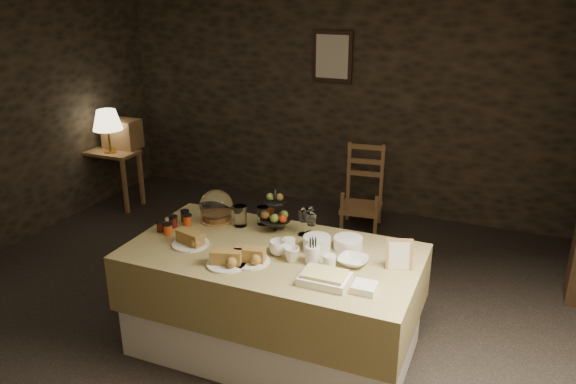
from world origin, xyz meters
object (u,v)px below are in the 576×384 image
at_px(wine_rack, 122,134).
at_px(fruit_stand, 275,214).
at_px(buffet_table, 273,293).
at_px(console_table, 111,162).
at_px(chair, 364,191).
at_px(table_lamp, 107,120).

distance_m(wine_rack, fruit_stand, 3.22).
relative_size(buffet_table, fruit_stand, 6.17).
bearing_deg(buffet_table, console_table, 147.74).
distance_m(wine_rack, chair, 2.91).
height_order(buffet_table, fruit_stand, fruit_stand).
height_order(chair, fruit_stand, fruit_stand).
bearing_deg(wine_rack, buffet_table, -35.20).
relative_size(chair, fruit_stand, 2.16).
xyz_separation_m(buffet_table, console_table, (-2.90, 1.83, 0.09)).
xyz_separation_m(wine_rack, fruit_stand, (2.73, -1.70, 0.08)).
xyz_separation_m(table_lamp, chair, (2.85, 0.62, -0.65)).
bearing_deg(console_table, wine_rack, 74.48).
distance_m(console_table, table_lamp, 0.51).
distance_m(buffet_table, console_table, 3.43).
distance_m(buffet_table, wine_rack, 3.51).
bearing_deg(buffet_table, wine_rack, 144.80).
bearing_deg(fruit_stand, wine_rack, 148.17).
relative_size(console_table, table_lamp, 1.35).
bearing_deg(table_lamp, fruit_stand, -28.22).
xyz_separation_m(console_table, wine_rack, (0.05, 0.18, 0.30)).
distance_m(buffet_table, fruit_stand, 0.57).
distance_m(buffet_table, table_lamp, 3.41).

